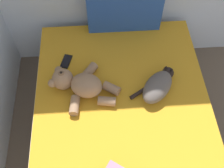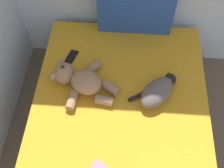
{
  "view_description": "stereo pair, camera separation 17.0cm",
  "coord_description": "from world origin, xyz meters",
  "px_view_note": "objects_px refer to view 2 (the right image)",
  "views": [
    {
      "loc": [
        0.92,
        2.38,
        2.47
      ],
      "look_at": [
        1.0,
        3.58,
        0.62
      ],
      "focal_mm": 43.57,
      "sensor_mm": 36.0,
      "label": 1
    },
    {
      "loc": [
        1.09,
        2.38,
        2.47
      ],
      "look_at": [
        1.0,
        3.58,
        0.62
      ],
      "focal_mm": 43.57,
      "sensor_mm": 36.0,
      "label": 2
    }
  ],
  "objects_px": {
    "patterned_cushion": "(136,8)",
    "cell_phone": "(72,56)",
    "cat": "(158,91)",
    "bed": "(119,128)",
    "teddy_bear": "(80,80)"
  },
  "relations": [
    {
      "from": "cat",
      "to": "teddy_bear",
      "type": "relative_size",
      "value": 0.69
    },
    {
      "from": "cat",
      "to": "patterned_cushion",
      "type": "bearing_deg",
      "value": 105.86
    },
    {
      "from": "bed",
      "to": "teddy_bear",
      "type": "xyz_separation_m",
      "value": [
        -0.34,
        0.24,
        0.36
      ]
    },
    {
      "from": "patterned_cushion",
      "to": "teddy_bear",
      "type": "height_order",
      "value": "patterned_cushion"
    },
    {
      "from": "cat",
      "to": "cell_phone",
      "type": "bearing_deg",
      "value": 155.17
    },
    {
      "from": "teddy_bear",
      "to": "cell_phone",
      "type": "bearing_deg",
      "value": 112.62
    },
    {
      "from": "patterned_cushion",
      "to": "teddy_bear",
      "type": "relative_size",
      "value": 1.16
    },
    {
      "from": "patterned_cushion",
      "to": "cat",
      "type": "height_order",
      "value": "patterned_cushion"
    },
    {
      "from": "bed",
      "to": "cell_phone",
      "type": "relative_size",
      "value": 12.44
    },
    {
      "from": "patterned_cushion",
      "to": "cell_phone",
      "type": "relative_size",
      "value": 4.19
    },
    {
      "from": "cat",
      "to": "teddy_bear",
      "type": "distance_m",
      "value": 0.64
    },
    {
      "from": "patterned_cushion",
      "to": "cell_phone",
      "type": "distance_m",
      "value": 0.72
    },
    {
      "from": "bed",
      "to": "cell_phone",
      "type": "distance_m",
      "value": 0.76
    },
    {
      "from": "cat",
      "to": "cell_phone",
      "type": "xyz_separation_m",
      "value": [
        -0.76,
        0.35,
        -0.07
      ]
    },
    {
      "from": "patterned_cushion",
      "to": "cat",
      "type": "distance_m",
      "value": 0.79
    }
  ]
}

